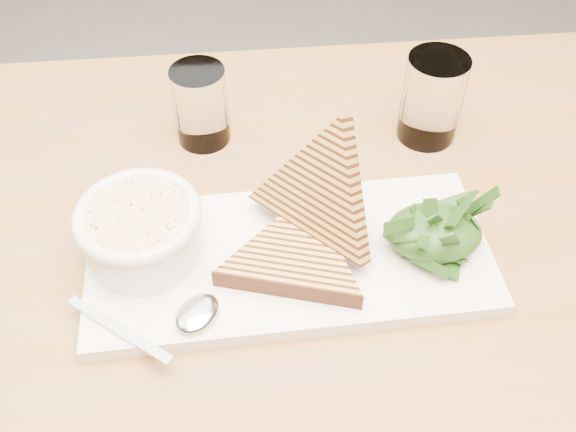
{
  "coord_description": "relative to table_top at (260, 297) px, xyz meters",
  "views": [
    {
      "loc": [
        -0.2,
        -0.4,
        1.25
      ],
      "look_at": [
        -0.17,
        0.03,
        0.78
      ],
      "focal_mm": 40.0,
      "sensor_mm": 36.0,
      "label": 1
    }
  ],
  "objects": [
    {
      "name": "glass_far",
      "position": [
        0.22,
        0.21,
        0.07
      ],
      "size": [
        0.07,
        0.07,
        0.11
      ],
      "primitive_type": "cylinder",
      "color": "white",
      "rests_on": "table_top"
    },
    {
      "name": "platter",
      "position": [
        0.03,
        0.03,
        0.03
      ],
      "size": [
        0.41,
        0.2,
        0.02
      ],
      "primitive_type": "cube",
      "rotation": [
        0.0,
        0.0,
        0.04
      ],
      "color": "white",
      "rests_on": "table_top"
    },
    {
      "name": "soup",
      "position": [
        -0.11,
        0.04,
        0.09
      ],
      "size": [
        0.1,
        0.1,
        0.01
      ],
      "primitive_type": "cylinder",
      "color": "#D9C081",
      "rests_on": "soup_bowl"
    },
    {
      "name": "arugula_pile",
      "position": [
        0.18,
        0.03,
        0.06
      ],
      "size": [
        0.11,
        0.1,
        0.05
      ],
      "primitive_type": null,
      "color": "#244D18",
      "rests_on": "platter"
    },
    {
      "name": "table_top",
      "position": [
        0.0,
        0.0,
        0.0
      ],
      "size": [
        1.25,
        0.85,
        0.04
      ],
      "primitive_type": "cube",
      "rotation": [
        0.0,
        0.0,
        0.02
      ],
      "color": "#89603E",
      "rests_on": "ground"
    },
    {
      "name": "sandwich_flat",
      "position": [
        0.04,
        0.01,
        0.05
      ],
      "size": [
        0.21,
        0.21,
        0.02
      ],
      "primitive_type": null,
      "rotation": [
        0.0,
        0.0,
        -0.28
      ],
      "color": "#BD8D40",
      "rests_on": "platter"
    },
    {
      "name": "salad_base",
      "position": [
        0.18,
        0.03,
        0.06
      ],
      "size": [
        0.1,
        0.08,
        0.04
      ],
      "primitive_type": "ellipsoid",
      "color": "black",
      "rests_on": "platter"
    },
    {
      "name": "soup_bowl",
      "position": [
        -0.11,
        0.04,
        0.06
      ],
      "size": [
        0.12,
        0.12,
        0.05
      ],
      "primitive_type": "cylinder",
      "color": "white",
      "rests_on": "platter"
    },
    {
      "name": "sandwich_lean",
      "position": [
        0.06,
        0.06,
        0.09
      ],
      "size": [
        0.23,
        0.23,
        0.19
      ],
      "primitive_type": null,
      "rotation": [
        1.13,
        0.0,
        -0.78
      ],
      "color": "#BD8D40",
      "rests_on": "sandwich_flat"
    },
    {
      "name": "bowl_rim",
      "position": [
        -0.11,
        0.04,
        0.09
      ],
      "size": [
        0.12,
        0.12,
        0.01
      ],
      "primitive_type": "torus",
      "color": "white",
      "rests_on": "soup_bowl"
    },
    {
      "name": "glass_near",
      "position": [
        -0.06,
        0.23,
        0.07
      ],
      "size": [
        0.06,
        0.06,
        0.1
      ],
      "primitive_type": "cylinder",
      "color": "white",
      "rests_on": "table_top"
    },
    {
      "name": "table_leg_br",
      "position": [
        0.57,
        0.36,
        -0.36
      ],
      "size": [
        0.06,
        0.06,
        0.69
      ],
      "primitive_type": "cylinder",
      "color": "#89603E",
      "rests_on": "ground"
    },
    {
      "name": "spoon_bowl",
      "position": [
        -0.06,
        -0.04,
        0.04
      ],
      "size": [
        0.06,
        0.06,
        0.01
      ],
      "primitive_type": "ellipsoid",
      "rotation": [
        0.0,
        0.0,
        -0.65
      ],
      "color": "silver",
      "rests_on": "platter"
    },
    {
      "name": "spoon_handle",
      "position": [
        -0.13,
        -0.05,
        0.04
      ],
      "size": [
        0.1,
        0.08,
        0.0
      ],
      "primitive_type": "cube",
      "rotation": [
        0.0,
        0.0,
        -0.65
      ],
      "color": "silver",
      "rests_on": "platter"
    }
  ]
}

